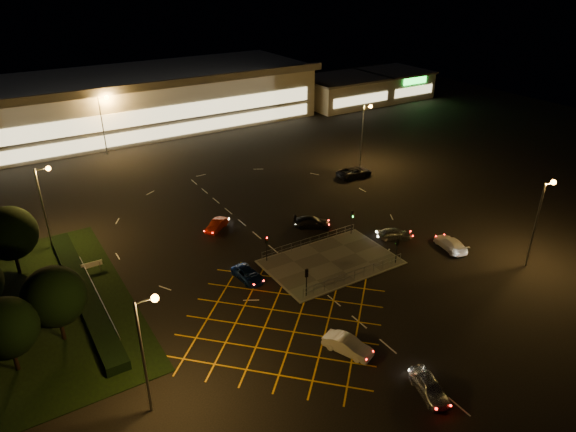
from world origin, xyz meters
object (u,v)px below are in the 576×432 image
car_right_silver (394,234)px  car_left_blue (248,274)px  signal_ne (352,218)px  car_approach_white (451,244)px  car_queue_white (348,345)px  car_east_grey (354,172)px  car_near_silver (429,387)px  signal_sw (306,277)px  signal_nw (266,243)px  car_far_dkgrey (312,222)px  signal_se (397,245)px  car_circ_red (217,225)px

car_right_silver → car_left_blue: bearing=117.1°
signal_ne → car_approach_white: 11.91m
car_queue_white → car_east_grey: size_ratio=0.78×
car_left_blue → car_east_grey: size_ratio=0.77×
car_near_silver → signal_sw: bearing=109.9°
signal_ne → car_queue_white: signal_ne is taller
signal_nw → car_queue_white: size_ratio=0.71×
car_east_grey → car_approach_white: car_east_grey is taller
signal_nw → car_approach_white: size_ratio=0.65×
car_near_silver → car_approach_white: bearing=54.8°
car_near_silver → car_queue_white: (-2.46, 7.15, -0.00)m
signal_sw → car_east_grey: bearing=-136.8°
car_near_silver → car_left_blue: car_near_silver is taller
car_far_dkgrey → signal_ne: bearing=-110.8°
signal_se → car_right_silver: size_ratio=0.76×
signal_se → car_near_silver: size_ratio=0.73×
car_far_dkgrey → signal_sw: bearing=177.4°
signal_ne → car_left_blue: 15.74m
signal_se → car_queue_white: size_ratio=0.71×
signal_sw → signal_se: 12.00m
car_queue_white → car_right_silver: bearing=14.1°
car_near_silver → signal_se: bearing=71.5°
car_left_blue → car_right_silver: 19.36m
signal_nw → car_circ_red: bearing=98.8°
car_right_silver → car_approach_white: bearing=-112.0°
car_queue_white → car_approach_white: size_ratio=0.92×
signal_sw → car_east_grey: 33.26m
signal_sw → car_near_silver: bearing=93.5°
car_approach_white → signal_sw: bearing=9.6°
car_queue_white → car_near_silver: bearing=-94.0°
signal_se → signal_nw: (-12.00, 7.99, 0.00)m
car_left_blue → car_east_grey: bearing=26.8°
car_far_dkgrey → car_east_grey: 18.49m
car_right_silver → car_circ_red: (-17.35, 13.56, -0.06)m
car_right_silver → signal_ne: bearing=78.2°
car_far_dkgrey → car_east_grey: bearing=-21.2°
signal_nw → car_east_grey: (24.21, 14.76, -1.58)m
car_far_dkgrey → car_approach_white: (10.69, -13.11, 0.01)m
car_right_silver → car_east_grey: 20.19m
car_right_silver → car_circ_red: size_ratio=1.06×
signal_se → car_approach_white: bearing=173.2°
signal_se → car_circ_red: size_ratio=0.81×
car_right_silver → signal_se: bearing=170.7°
car_right_silver → signal_sw: bearing=137.1°
signal_sw → car_left_blue: 7.07m
signal_ne → car_near_silver: signal_ne is taller
car_near_silver → car_far_dkgrey: bearing=90.3°
car_approach_white → car_queue_white: bearing=32.3°
signal_sw → signal_se: same height
signal_sw → car_approach_white: 19.82m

